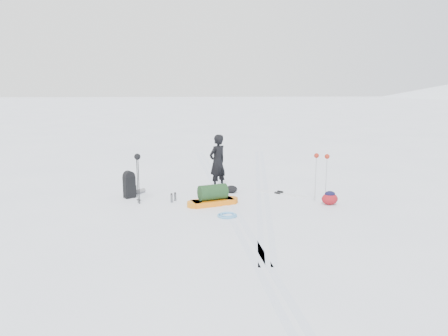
{
  "coord_description": "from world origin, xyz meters",
  "views": [
    {
      "loc": [
        -0.94,
        -12.43,
        3.36
      ],
      "look_at": [
        -0.04,
        -0.07,
        0.95
      ],
      "focal_mm": 35.0,
      "sensor_mm": 36.0,
      "label": 1
    }
  ],
  "objects_px": {
    "pulk_sled": "(213,197)",
    "ski_poles_black": "(138,163)",
    "expedition_rucksack": "(131,185)",
    "skier": "(217,162)"
  },
  "relations": [
    {
      "from": "pulk_sled",
      "to": "ski_poles_black",
      "type": "relative_size",
      "value": 1.09
    },
    {
      "from": "pulk_sled",
      "to": "expedition_rucksack",
      "type": "xyz_separation_m",
      "value": [
        -2.41,
        1.0,
        0.15
      ]
    },
    {
      "from": "expedition_rucksack",
      "to": "ski_poles_black",
      "type": "xyz_separation_m",
      "value": [
        0.32,
        -0.73,
        0.8
      ]
    },
    {
      "from": "pulk_sled",
      "to": "expedition_rucksack",
      "type": "bearing_deg",
      "value": 138.39
    },
    {
      "from": "skier",
      "to": "expedition_rucksack",
      "type": "relative_size",
      "value": 2.04
    },
    {
      "from": "pulk_sled",
      "to": "ski_poles_black",
      "type": "height_order",
      "value": "ski_poles_black"
    },
    {
      "from": "skier",
      "to": "pulk_sled",
      "type": "height_order",
      "value": "skier"
    },
    {
      "from": "expedition_rucksack",
      "to": "ski_poles_black",
      "type": "bearing_deg",
      "value": -99.6
    },
    {
      "from": "skier",
      "to": "expedition_rucksack",
      "type": "xyz_separation_m",
      "value": [
        -2.65,
        -0.74,
        -0.52
      ]
    },
    {
      "from": "pulk_sled",
      "to": "expedition_rucksack",
      "type": "relative_size",
      "value": 1.79
    }
  ]
}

